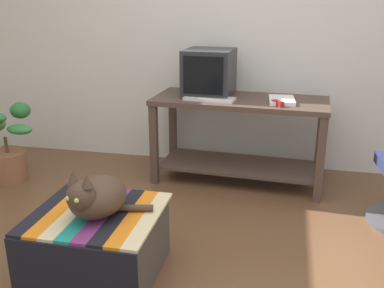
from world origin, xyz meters
The scene contains 10 objects.
back_wall centered at (0.00, 2.05, 1.30)m, with size 8.00×0.10×2.60m, color silver.
desk centered at (0.16, 1.60, 0.48)m, with size 1.42×0.66×0.71m.
tv_monitor centered at (-0.11, 1.67, 0.89)m, with size 0.41×0.44×0.38m.
keyboard centered at (-0.07, 1.48, 0.72)m, with size 0.40×0.15×0.02m, color beige.
book centered at (0.49, 1.54, 0.72)m, with size 0.19×0.29×0.03m, color white.
ottoman_with_blanket centered at (-0.44, 0.11, 0.19)m, with size 0.67×0.65×0.38m.
cat centered at (-0.42, 0.07, 0.50)m, with size 0.45×0.41×0.29m.
potted_plant centered at (-1.73, 1.19, 0.28)m, with size 0.46×0.41×0.65m.
stapler centered at (0.46, 1.40, 0.73)m, with size 0.04×0.11×0.04m, color #A31E1E.
pen centered at (0.50, 1.58, 0.71)m, with size 0.01×0.01×0.14m, color #B7B7BC.
Camera 1 is at (0.50, -1.83, 1.47)m, focal length 40.77 mm.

